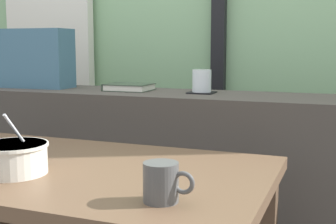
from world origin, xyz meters
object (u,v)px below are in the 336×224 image
(coaster_square, at_px, (202,93))
(closed_book, at_px, (129,87))
(soup_bowl, at_px, (14,159))
(ceramic_mug, at_px, (162,182))
(throw_pillow, at_px, (36,58))
(juice_glass, at_px, (202,82))
(breakfast_table, at_px, (69,208))

(coaster_square, height_order, closed_book, closed_book)
(soup_bowl, xyz_separation_m, ceramic_mug, (0.44, -0.06, 0.00))
(coaster_square, relative_size, throw_pillow, 0.31)
(juice_glass, bearing_deg, coaster_square, 90.00)
(breakfast_table, height_order, soup_bowl, soup_bowl)
(throw_pillow, bearing_deg, juice_glass, 1.74)
(breakfast_table, height_order, closed_book, closed_book)
(breakfast_table, distance_m, juice_glass, 0.77)
(closed_book, relative_size, soup_bowl, 1.05)
(closed_book, relative_size, throw_pillow, 0.58)
(closed_book, distance_m, soup_bowl, 0.81)
(closed_book, distance_m, ceramic_mug, 1.00)
(breakfast_table, relative_size, closed_book, 5.91)
(breakfast_table, bearing_deg, coaster_square, 75.66)
(breakfast_table, bearing_deg, juice_glass, 75.66)
(soup_bowl, bearing_deg, breakfast_table, 53.74)
(breakfast_table, bearing_deg, soup_bowl, -126.26)
(juice_glass, height_order, soup_bowl, juice_glass)
(juice_glass, relative_size, ceramic_mug, 0.79)
(coaster_square, xyz_separation_m, soup_bowl, (-0.26, -0.80, -0.11))
(breakfast_table, distance_m, closed_book, 0.75)
(juice_glass, height_order, closed_book, juice_glass)
(breakfast_table, bearing_deg, closed_book, 101.96)
(coaster_square, xyz_separation_m, throw_pillow, (-0.76, -0.02, 0.13))
(throw_pillow, height_order, ceramic_mug, throw_pillow)
(breakfast_table, height_order, coaster_square, coaster_square)
(throw_pillow, relative_size, soup_bowl, 1.79)
(juice_glass, xyz_separation_m, ceramic_mug, (0.18, -0.86, -0.15))
(breakfast_table, height_order, throw_pillow, throw_pillow)
(breakfast_table, xyz_separation_m, closed_book, (-0.14, 0.68, 0.28))
(closed_book, height_order, throw_pillow, throw_pillow)
(throw_pillow, distance_m, soup_bowl, 0.95)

